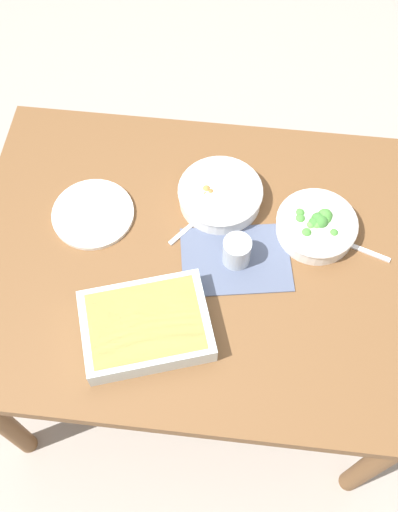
# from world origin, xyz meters

# --- Properties ---
(ground_plane) EXTENTS (6.00, 6.00, 0.00)m
(ground_plane) POSITION_xyz_m (0.00, 0.00, 0.00)
(ground_plane) COLOR #9E9389
(dining_table) EXTENTS (1.20, 0.90, 0.74)m
(dining_table) POSITION_xyz_m (0.00, 0.00, 0.65)
(dining_table) COLOR brown
(dining_table) RESTS_ON ground_plane
(placemat) EXTENTS (0.31, 0.25, 0.00)m
(placemat) POSITION_xyz_m (-0.10, 0.00, 0.74)
(placemat) COLOR #4C5670
(placemat) RESTS_ON dining_table
(stew_bowl) EXTENTS (0.23, 0.23, 0.06)m
(stew_bowl) POSITION_xyz_m (-0.04, -0.18, 0.77)
(stew_bowl) COLOR silver
(stew_bowl) RESTS_ON dining_table
(broccoli_bowl) EXTENTS (0.21, 0.21, 0.07)m
(broccoli_bowl) POSITION_xyz_m (-0.30, -0.11, 0.77)
(broccoli_bowl) COLOR silver
(broccoli_bowl) RESTS_ON dining_table
(baking_dish) EXTENTS (0.35, 0.30, 0.06)m
(baking_dish) POSITION_xyz_m (0.10, 0.22, 0.77)
(baking_dish) COLOR silver
(baking_dish) RESTS_ON dining_table
(drink_cup) EXTENTS (0.07, 0.07, 0.08)m
(drink_cup) POSITION_xyz_m (-0.10, 0.00, 0.78)
(drink_cup) COLOR #B2BCC6
(drink_cup) RESTS_ON dining_table
(side_plate) EXTENTS (0.22, 0.22, 0.01)m
(side_plate) POSITION_xyz_m (0.30, -0.09, 0.75)
(side_plate) COLOR silver
(side_plate) RESTS_ON dining_table
(spoon_by_stew) EXTENTS (0.12, 0.15, 0.01)m
(spoon_by_stew) POSITION_xyz_m (0.01, -0.11, 0.74)
(spoon_by_stew) COLOR silver
(spoon_by_stew) RESTS_ON dining_table
(spoon_by_broccoli) EXTENTS (0.17, 0.08, 0.01)m
(spoon_by_broccoli) POSITION_xyz_m (-0.38, -0.08, 0.74)
(spoon_by_broccoli) COLOR silver
(spoon_by_broccoli) RESTS_ON dining_table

